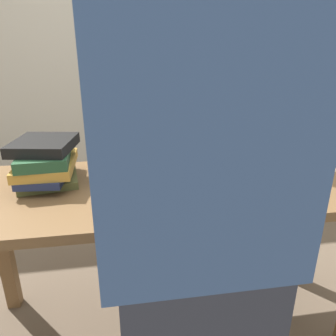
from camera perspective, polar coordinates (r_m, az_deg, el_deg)
The scene contains 9 objects.
ground_plane at distance 1.70m, azimuth -0.69°, elevation -25.84°, with size 12.00×12.00×0.00m, color brown.
wall_back at distance 2.98m, azimuth -6.39°, elevation 22.24°, with size 8.00×0.06×2.60m.
reading_desk at distance 1.31m, azimuth -0.81°, elevation -6.88°, with size 1.55×0.62×0.73m.
open_book at distance 1.18m, azimuth 0.83°, elevation -3.21°, with size 0.48×0.37×0.10m.
book_stack_tall at distance 1.34m, azimuth -20.48°, elevation 1.11°, with size 0.25×0.31×0.17m.
book_standing_upright at distance 1.30m, azimuth -11.84°, elevation 3.59°, with size 0.04×0.19×0.26m.
reading_lamp at distance 1.46m, azimuth 20.20°, elevation 15.96°, with size 0.18×0.18×0.50m.
coffee_mug at distance 1.18m, azimuth 13.19°, elevation -2.79°, with size 0.09×0.12×0.09m.
person_reader at distance 0.64m, azimuth 5.25°, elevation -12.31°, with size 0.36×0.23×1.78m.
Camera 1 is at (-0.16, -1.14, 1.25)m, focal length 35.00 mm.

